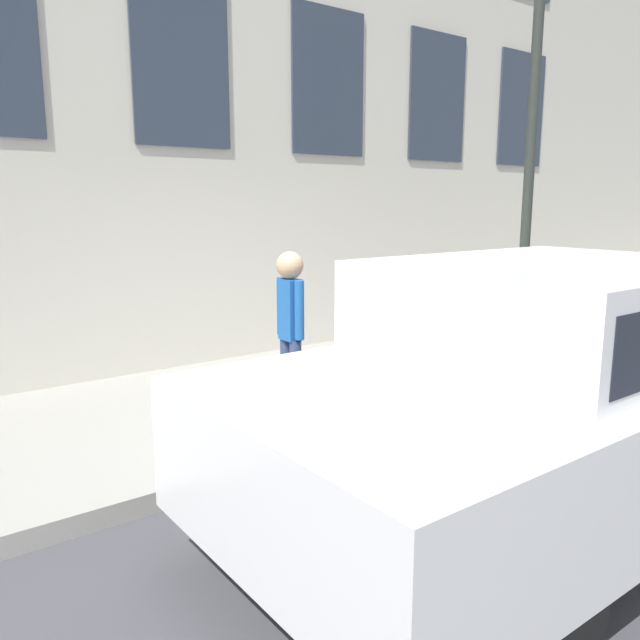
% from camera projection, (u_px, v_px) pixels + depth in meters
% --- Properties ---
extents(ground_plane, '(80.00, 80.00, 0.00)m').
position_uv_depth(ground_plane, '(348.00, 454.00, 5.04)').
color(ground_plane, '#47474C').
extents(sidewalk, '(2.86, 60.00, 0.15)m').
position_uv_depth(sidewalk, '(256.00, 401.00, 6.15)').
color(sidewalk, '#9E9B93').
rests_on(sidewalk, ground_plane).
extents(fire_hydrant, '(0.31, 0.43, 0.70)m').
position_uv_depth(fire_hydrant, '(349.00, 374.00, 5.53)').
color(fire_hydrant, gray).
rests_on(fire_hydrant, sidewalk).
extents(person, '(0.35, 0.23, 1.45)m').
position_uv_depth(person, '(290.00, 319.00, 5.32)').
color(person, navy).
rests_on(person, sidewalk).
extents(parked_car_white_near, '(1.98, 4.50, 1.65)m').
position_uv_depth(parked_car_white_near, '(555.00, 379.00, 3.92)').
color(parked_car_white_near, black).
rests_on(parked_car_white_near, ground_plane).
extents(street_lamp, '(0.36, 0.36, 4.92)m').
position_uv_depth(street_lamp, '(534.00, 93.00, 7.14)').
color(street_lamp, '#2D332D').
rests_on(street_lamp, sidewalk).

